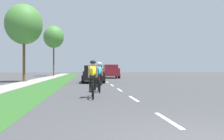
{
  "coord_description": "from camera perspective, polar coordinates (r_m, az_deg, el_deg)",
  "views": [
    {
      "loc": [
        -1.94,
        -3.36,
        1.22
      ],
      "look_at": [
        0.8,
        21.11,
        1.11
      ],
      "focal_mm": 37.25,
      "sensor_mm": 36.0,
      "label": 1
    }
  ],
  "objects": [
    {
      "name": "street_tree_near",
      "position": [
        23.45,
        -20.82,
        10.4
      ],
      "size": [
        3.39,
        3.39,
        7.24
      ],
      "color": "brown",
      "rests_on": "ground_plane"
    },
    {
      "name": "lane_markings_center",
      "position": [
        27.45,
        -2.34,
        -2.28
      ],
      "size": [
        0.12,
        53.8,
        0.01
      ],
      "color": "white",
      "rests_on": "ground_plane"
    },
    {
      "name": "cyclist_lead",
      "position": [
        9.8,
        -4.76,
        -2.13
      ],
      "size": [
        0.42,
        1.72,
        1.58
      ],
      "color": "black",
      "rests_on": "ground_plane"
    },
    {
      "name": "cyclist_trailing",
      "position": [
        12.33,
        -3.2,
        -1.64
      ],
      "size": [
        0.42,
        1.72,
        1.58
      ],
      "color": "black",
      "rests_on": "ground_plane"
    },
    {
      "name": "sedan_black",
      "position": [
        21.01,
        -4.71,
        -0.97
      ],
      "size": [
        1.98,
        4.3,
        1.52
      ],
      "color": "black",
      "rests_on": "ground_plane"
    },
    {
      "name": "pickup_silver",
      "position": [
        40.4,
        -1.06,
        -0.29
      ],
      "size": [
        2.22,
        5.1,
        1.64
      ],
      "color": "#A5A8AD",
      "rests_on": "ground_plane"
    },
    {
      "name": "suv_maroon",
      "position": [
        31.26,
        -0.36,
        -0.24
      ],
      "size": [
        2.15,
        4.7,
        1.79
      ],
      "color": "maroon",
      "rests_on": "ground_plane"
    },
    {
      "name": "ground_plane",
      "position": [
        23.47,
        -1.64,
        -2.72
      ],
      "size": [
        120.0,
        120.0,
        0.0
      ],
      "primitive_type": "plane",
      "color": "#424244"
    },
    {
      "name": "grass_verge",
      "position": [
        23.56,
        -13.29,
        -2.7
      ],
      "size": [
        2.41,
        70.0,
        0.01
      ],
      "primitive_type": "cube",
      "color": "#2D6026",
      "rests_on": "ground_plane"
    },
    {
      "name": "street_tree_far",
      "position": [
        40.85,
        -14.13,
        7.84
      ],
      "size": [
        3.39,
        3.39,
        8.5
      ],
      "color": "brown",
      "rests_on": "ground_plane"
    },
    {
      "name": "sidewalk_concrete",
      "position": [
        23.92,
        -18.5,
        -2.66
      ],
      "size": [
        1.96,
        70.0,
        0.1
      ],
      "primitive_type": "cube",
      "color": "#9E998E",
      "rests_on": "ground_plane"
    }
  ]
}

